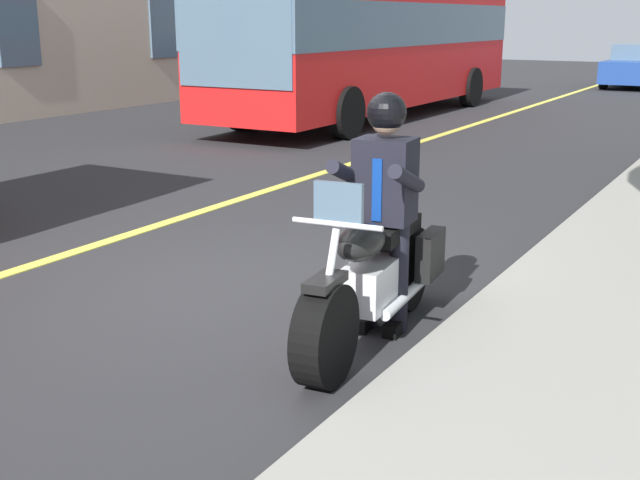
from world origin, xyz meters
TOP-DOWN VIEW (x-y plane):
  - ground_plane at (0.00, 0.00)m, footprint 80.00×80.00m
  - lane_center_stripe at (0.00, -2.00)m, footprint 60.00×0.16m
  - motorcycle_main at (0.36, 1.54)m, footprint 2.22×0.73m
  - rider_main at (0.17, 1.51)m, footprint 0.66×0.59m
  - bus_near at (-11.94, -4.57)m, footprint 11.05×2.70m

SIDE VIEW (x-z plane):
  - ground_plane at x=0.00m, z-range 0.00..0.00m
  - lane_center_stripe at x=0.00m, z-range 0.00..0.01m
  - motorcycle_main at x=0.36m, z-range -0.18..1.08m
  - rider_main at x=0.17m, z-range 0.17..1.91m
  - bus_near at x=-11.94m, z-range 0.22..3.52m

